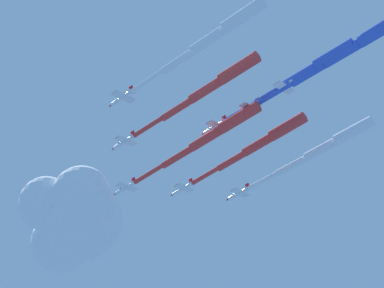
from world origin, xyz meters
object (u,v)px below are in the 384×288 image
(jet_lead, at_px, (209,137))
(jet_starboard_mid, at_px, (323,148))
(jet_starboard_inner, at_px, (260,144))
(jet_port_outer, at_px, (302,74))
(jet_port_inner, at_px, (208,88))
(jet_starboard_outer, at_px, (345,52))
(jet_port_mid, at_px, (211,38))
(jet_trail_port, at_px, (384,25))

(jet_lead, xyz_separation_m, jet_starboard_mid, (11.52, 35.20, 2.11))
(jet_starboard_inner, distance_m, jet_port_outer, 29.22)
(jet_port_inner, bearing_deg, jet_port_outer, 51.79)
(jet_lead, bearing_deg, jet_port_outer, 21.67)
(jet_starboard_mid, xyz_separation_m, jet_starboard_outer, (34.40, -16.99, 0.18))
(jet_port_inner, relative_size, jet_port_mid, 1.00)
(jet_lead, relative_size, jet_port_mid, 1.05)
(jet_port_mid, height_order, jet_trail_port, jet_trail_port)
(jet_port_mid, height_order, jet_starboard_mid, jet_starboard_mid)
(jet_starboard_outer, height_order, jet_trail_port, jet_trail_port)
(jet_starboard_mid, xyz_separation_m, jet_trail_port, (46.99, -13.16, 0.25))
(jet_starboard_inner, bearing_deg, jet_starboard_outer, 2.37)
(jet_port_inner, xyz_separation_m, jet_starboard_mid, (-3.76, 44.15, -0.26))
(jet_trail_port, bearing_deg, jet_port_inner, -144.36)
(jet_port_outer, relative_size, jet_starboard_outer, 0.96)
(jet_port_mid, relative_size, jet_starboard_mid, 1.01)
(jet_port_inner, height_order, jet_starboard_inner, jet_port_inner)
(jet_lead, xyz_separation_m, jet_port_outer, (32.49, 12.91, 3.37))
(jet_starboard_inner, bearing_deg, jet_port_mid, -50.08)
(jet_lead, distance_m, jet_starboard_mid, 37.09)
(jet_lead, distance_m, jet_starboard_inner, 16.93)
(jet_lead, relative_size, jet_port_outer, 1.09)
(jet_port_inner, distance_m, jet_port_outer, 27.84)
(jet_port_inner, relative_size, jet_port_outer, 1.04)
(jet_port_outer, bearing_deg, jet_starboard_inner, 173.04)
(jet_port_inner, xyz_separation_m, jet_trail_port, (43.22, 30.99, -0.01))
(jet_port_inner, distance_m, jet_starboard_outer, 40.94)
(jet_starboard_inner, height_order, jet_trail_port, jet_trail_port)
(jet_port_mid, bearing_deg, jet_starboard_outer, 68.90)
(jet_port_mid, relative_size, jet_trail_port, 0.98)
(jet_port_mid, xyz_separation_m, jet_starboard_mid, (-20.56, 52.88, 0.30))
(jet_trail_port, bearing_deg, jet_lead, -159.36)
(jet_port_inner, xyz_separation_m, jet_starboard_inner, (-11.77, 25.40, -0.43))
(jet_starboard_mid, distance_m, jet_starboard_outer, 38.37)
(jet_port_outer, bearing_deg, jet_starboard_outer, 21.51)
(jet_starboard_outer, bearing_deg, jet_trail_port, 16.95)
(jet_port_mid, height_order, jet_starboard_outer, jet_starboard_outer)
(jet_lead, relative_size, jet_port_inner, 1.05)
(jet_port_inner, height_order, jet_port_outer, jet_port_outer)
(jet_lead, bearing_deg, jet_starboard_mid, 71.88)
(jet_port_inner, relative_size, jet_starboard_inner, 1.05)
(jet_starboard_mid, height_order, jet_starboard_outer, jet_starboard_outer)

